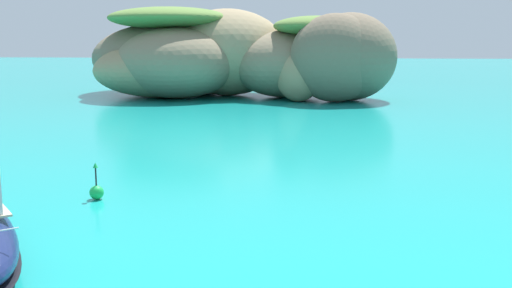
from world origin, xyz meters
TOP-DOWN VIEW (x-y plane):
  - islet_large at (-15.46, 60.91)m, footprint 26.52×27.02m
  - islet_small at (-0.61, 57.68)m, footprint 20.59×17.62m
  - channel_buoy at (-9.65, 16.31)m, footprint 0.56×0.56m

SIDE VIEW (x-z plane):
  - channel_buoy at x=-9.65m, z-range -0.40..1.08m
  - islet_large at x=-15.46m, z-range -0.63..9.07m
  - islet_small at x=-0.61m, z-range -0.24..8.72m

